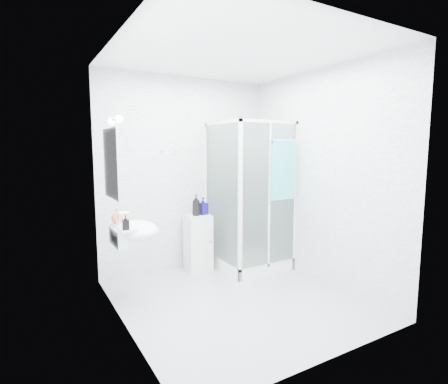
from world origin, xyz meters
TOP-DOWN VIEW (x-y plane):
  - room at (0.00, 0.00)m, footprint 2.40×2.60m
  - shower_enclosure at (0.67, 0.77)m, footprint 0.90×0.95m
  - wall_basin at (-0.99, 0.45)m, footprint 0.46×0.56m
  - mirror at (-1.19, 0.45)m, footprint 0.02×0.60m
  - vanity_lights at (-1.14, 0.45)m, footprint 0.10×0.40m
  - wall_hooks at (-0.25, 1.26)m, footprint 0.23×0.06m
  - storage_cabinet at (0.06, 1.05)m, footprint 0.34×0.35m
  - hand_towel at (0.93, 0.36)m, footprint 0.36×0.05m
  - shampoo_bottle_a at (0.01, 1.01)m, footprint 0.13×0.13m
  - shampoo_bottle_b at (0.12, 1.03)m, footprint 0.12×0.13m
  - soap_dispenser_orange at (-1.11, 0.60)m, footprint 0.15×0.15m
  - soap_dispenser_black at (-1.11, 0.26)m, footprint 0.07×0.08m

SIDE VIEW (x-z plane):
  - storage_cabinet at x=0.06m, z-range 0.00..0.77m
  - shower_enclosure at x=0.67m, z-range -0.55..1.45m
  - wall_basin at x=-0.99m, z-range 0.62..0.97m
  - shampoo_bottle_b at x=0.12m, z-range 0.77..1.00m
  - shampoo_bottle_a at x=0.01m, z-range 0.77..1.05m
  - soap_dispenser_black at x=-1.11m, z-range 0.86..1.01m
  - soap_dispenser_orange at x=-1.11m, z-range 0.86..1.02m
  - room at x=0.00m, z-range 0.00..2.60m
  - hand_towel at x=0.93m, z-range 1.01..1.78m
  - mirror at x=-1.19m, z-range 1.15..1.85m
  - wall_hooks at x=-0.25m, z-range 1.60..1.64m
  - vanity_lights at x=-1.14m, z-range 1.88..1.96m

